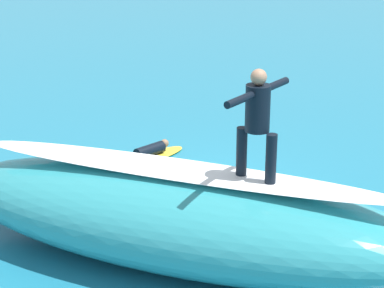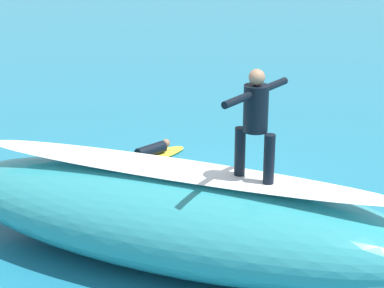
% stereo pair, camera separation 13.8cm
% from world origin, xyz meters
% --- Properties ---
extents(ground_plane, '(120.00, 120.00, 0.00)m').
position_xyz_m(ground_plane, '(0.00, 0.00, 0.00)').
color(ground_plane, teal).
extents(wave_crest, '(8.74, 4.90, 1.59)m').
position_xyz_m(wave_crest, '(0.13, 2.74, 0.80)').
color(wave_crest, teal).
rests_on(wave_crest, ground_plane).
extents(wave_foam_lip, '(7.05, 2.96, 0.08)m').
position_xyz_m(wave_foam_lip, '(0.13, 2.74, 1.63)').
color(wave_foam_lip, white).
rests_on(wave_foam_lip, wave_crest).
extents(surfboard_riding, '(1.85, 1.43, 0.07)m').
position_xyz_m(surfboard_riding, '(-1.05, 3.11, 1.63)').
color(surfboard_riding, silver).
rests_on(surfboard_riding, wave_crest).
extents(surfer_riding, '(0.97, 1.43, 1.72)m').
position_xyz_m(surfer_riding, '(-1.05, 3.11, 2.66)').
color(surfer_riding, black).
rests_on(surfer_riding, surfboard_riding).
extents(surfboard_paddling, '(1.72, 1.84, 0.06)m').
position_xyz_m(surfboard_paddling, '(1.22, -1.87, 0.03)').
color(surfboard_paddling, yellow).
rests_on(surfboard_paddling, ground_plane).
extents(surfer_paddling, '(1.18, 1.29, 0.28)m').
position_xyz_m(surfer_paddling, '(1.30, -1.78, 0.19)').
color(surfer_paddling, black).
rests_on(surfer_paddling, surfboard_paddling).
extents(foam_patch_near, '(1.34, 1.34, 0.10)m').
position_xyz_m(foam_patch_near, '(-1.57, 2.58, 0.05)').
color(foam_patch_near, white).
rests_on(foam_patch_near, ground_plane).
extents(foam_patch_mid, '(0.69, 0.72, 0.10)m').
position_xyz_m(foam_patch_mid, '(-0.38, 2.27, 0.05)').
color(foam_patch_mid, white).
rests_on(foam_patch_mid, ground_plane).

